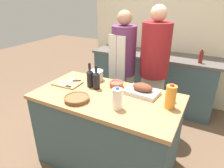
{
  "coord_description": "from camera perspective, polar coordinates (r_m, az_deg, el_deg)",
  "views": [
    {
      "loc": [
        0.91,
        -1.58,
        1.83
      ],
      "look_at": [
        0.0,
        0.12,
        0.96
      ],
      "focal_mm": 32.0,
      "sensor_mm": 36.0,
      "label": 1
    }
  ],
  "objects": [
    {
      "name": "ground_plane",
      "position": [
        2.58,
        -1.36,
        -20.9
      ],
      "size": [
        12.0,
        12.0,
        0.0
      ],
      "primitive_type": "plane",
      "color": "brown"
    },
    {
      "name": "kitchen_island",
      "position": [
        2.29,
        -1.47,
        -13.07
      ],
      "size": [
        1.51,
        0.81,
        0.88
      ],
      "color": "#3D565B",
      "rests_on": "ground_plane"
    },
    {
      "name": "back_counter",
      "position": [
        3.6,
        11.4,
        1.38
      ],
      "size": [
        2.1,
        0.6,
        0.92
      ],
      "color": "#3D565B",
      "rests_on": "ground_plane"
    },
    {
      "name": "back_wall",
      "position": [
        3.71,
        14.16,
        14.94
      ],
      "size": [
        2.6,
        0.1,
        2.55
      ],
      "color": "beige",
      "rests_on": "ground_plane"
    },
    {
      "name": "roasting_pan",
      "position": [
        2.08,
        8.67,
        -1.73
      ],
      "size": [
        0.35,
        0.26,
        0.12
      ],
      "color": "#BCBCC1",
      "rests_on": "kitchen_island"
    },
    {
      "name": "wicker_basket",
      "position": [
        1.97,
        -10.02,
        -4.04
      ],
      "size": [
        0.25,
        0.25,
        0.05
      ],
      "color": "brown",
      "rests_on": "kitchen_island"
    },
    {
      "name": "cutting_board",
      "position": [
        2.36,
        -12.64,
        0.18
      ],
      "size": [
        0.31,
        0.23,
        0.02
      ],
      "color": "#AD7F51",
      "rests_on": "kitchen_island"
    },
    {
      "name": "stock_pot",
      "position": [
        2.4,
        -4.5,
        2.48
      ],
      "size": [
        0.17,
        0.17,
        0.14
      ],
      "color": "#B7B7BC",
      "rests_on": "kitchen_island"
    },
    {
      "name": "mixing_bowl",
      "position": [
        2.23,
        1.24,
        0.03
      ],
      "size": [
        0.16,
        0.16,
        0.06
      ],
      "color": "#A84C38",
      "rests_on": "kitchen_island"
    },
    {
      "name": "juice_jug",
      "position": [
        1.86,
        16.39,
        -3.54
      ],
      "size": [
        0.1,
        0.1,
        0.24
      ],
      "color": "orange",
      "rests_on": "kitchen_island"
    },
    {
      "name": "milk_jug",
      "position": [
        1.78,
        1.53,
        -4.23
      ],
      "size": [
        0.09,
        0.09,
        0.21
      ],
      "color": "white",
      "rests_on": "kitchen_island"
    },
    {
      "name": "wine_bottle_green",
      "position": [
        2.22,
        -6.28,
        1.82
      ],
      "size": [
        0.07,
        0.07,
        0.27
      ],
      "color": "black",
      "rests_on": "kitchen_island"
    },
    {
      "name": "wine_bottle_dark",
      "position": [
        2.16,
        -4.49,
        1.21
      ],
      "size": [
        0.08,
        0.08,
        0.27
      ],
      "color": "black",
      "rests_on": "kitchen_island"
    },
    {
      "name": "wine_glass_left",
      "position": [
        1.98,
        16.96,
        -2.8
      ],
      "size": [
        0.07,
        0.07,
        0.12
      ],
      "color": "silver",
      "rests_on": "kitchen_island"
    },
    {
      "name": "knife_chef",
      "position": [
        2.39,
        -11.67,
        0.85
      ],
      "size": [
        0.22,
        0.17,
        0.01
      ],
      "color": "#B7B7BC",
      "rests_on": "cutting_board"
    },
    {
      "name": "knife_paring",
      "position": [
        2.28,
        -13.28,
        -0.4
      ],
      "size": [
        0.17,
        0.04,
        0.01
      ],
      "color": "#B7B7BC",
      "rests_on": "cutting_board"
    },
    {
      "name": "knife_bread",
      "position": [
        2.47,
        -10.87,
        1.27
      ],
      "size": [
        0.2,
        0.08,
        0.01
      ],
      "color": "#B7B7BC",
      "rests_on": "kitchen_island"
    },
    {
      "name": "condiment_bottle_tall",
      "position": [
        3.64,
        0.83,
        11.38
      ],
      "size": [
        0.06,
        0.06,
        0.22
      ],
      "color": "#B28E2D",
      "rests_on": "back_counter"
    },
    {
      "name": "condiment_bottle_short",
      "position": [
        3.17,
        24.08,
        7.08
      ],
      "size": [
        0.06,
        0.06,
        0.19
      ],
      "color": "maroon",
      "rests_on": "back_counter"
    },
    {
      "name": "person_cook_aproned",
      "position": [
        2.81,
        3.22,
        5.29
      ],
      "size": [
        0.33,
        0.35,
        1.66
      ],
      "rotation": [
        0.0,
        0.0,
        -0.17
      ],
      "color": "beige",
      "rests_on": "ground_plane"
    },
    {
      "name": "person_cook_guest",
      "position": [
        2.71,
        11.89,
        4.81
      ],
      "size": [
        0.38,
        0.38,
        1.73
      ],
      "rotation": [
        0.0,
        0.0,
        0.28
      ],
      "color": "beige",
      "rests_on": "ground_plane"
    }
  ]
}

